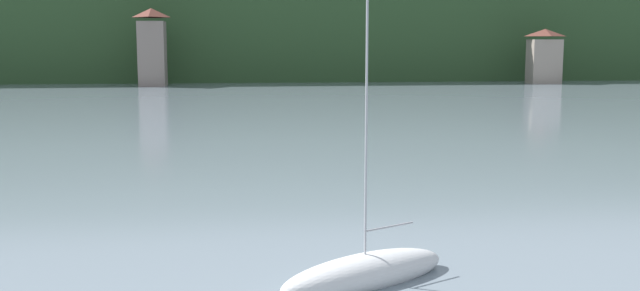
# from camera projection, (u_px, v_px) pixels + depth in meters

# --- Properties ---
(wooded_hillside) EXTENTS (352.00, 75.73, 53.74)m
(wooded_hillside) POSITION_uv_depth(u_px,v_px,m) (179.00, 27.00, 149.16)
(wooded_hillside) COLOR #2D4C28
(wooded_hillside) RESTS_ON ground_plane
(shore_building_west) EXTENTS (3.75, 4.81, 10.66)m
(shore_building_west) POSITION_uv_depth(u_px,v_px,m) (152.00, 48.00, 100.95)
(shore_building_west) COLOR gray
(shore_building_west) RESTS_ON ground_plane
(shore_building_westcentral) EXTENTS (4.64, 3.20, 7.94)m
(shore_building_westcentral) POSITION_uv_depth(u_px,v_px,m) (544.00, 57.00, 106.92)
(shore_building_westcentral) COLOR gray
(shore_building_westcentral) RESTS_ON ground_plane
(sailboat_mid_4) EXTENTS (5.03, 3.55, 7.64)m
(sailboat_mid_4) POSITION_uv_depth(u_px,v_px,m) (365.00, 273.00, 18.42)
(sailboat_mid_4) COLOR white
(sailboat_mid_4) RESTS_ON ground_plane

